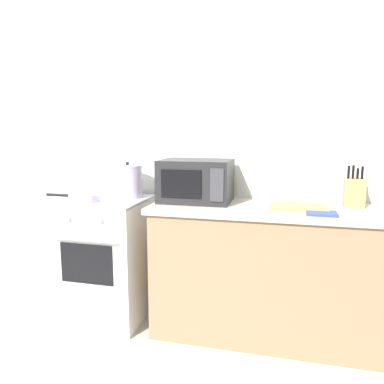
% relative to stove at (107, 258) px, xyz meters
% --- Properties ---
extents(ground_plane, '(10.00, 10.00, 0.00)m').
position_rel_stove_xyz_m(ground_plane, '(0.35, -0.60, -0.46)').
color(ground_plane, '#B2ADA3').
extents(back_wall, '(4.40, 0.10, 2.50)m').
position_rel_stove_xyz_m(back_wall, '(0.65, 0.37, 0.79)').
color(back_wall, silver).
rests_on(back_wall, ground_plane).
extents(lower_cabinet_right, '(1.64, 0.56, 0.88)m').
position_rel_stove_xyz_m(lower_cabinet_right, '(1.25, 0.02, -0.02)').
color(lower_cabinet_right, '#8C7051').
rests_on(lower_cabinet_right, ground_plane).
extents(countertop_right, '(1.70, 0.60, 0.04)m').
position_rel_stove_xyz_m(countertop_right, '(1.25, 0.02, 0.44)').
color(countertop_right, '#ADA393').
rests_on(countertop_right, lower_cabinet_right).
extents(stove, '(0.60, 0.64, 0.92)m').
position_rel_stove_xyz_m(stove, '(0.00, 0.00, 0.00)').
color(stove, white).
rests_on(stove, ground_plane).
extents(stock_pot, '(0.31, 0.23, 0.27)m').
position_rel_stove_xyz_m(stock_pot, '(0.14, 0.11, 0.58)').
color(stock_pot, silver).
rests_on(stock_pot, stove).
extents(frying_pan, '(0.42, 0.22, 0.05)m').
position_rel_stove_xyz_m(frying_pan, '(-0.11, -0.11, 0.48)').
color(frying_pan, silver).
rests_on(frying_pan, stove).
extents(microwave, '(0.50, 0.37, 0.30)m').
position_rel_stove_xyz_m(microwave, '(0.68, 0.08, 0.61)').
color(microwave, '#232326').
rests_on(microwave, countertop_right).
extents(cutting_board, '(0.36, 0.26, 0.02)m').
position_rel_stove_xyz_m(cutting_board, '(1.39, 0.00, 0.47)').
color(cutting_board, tan).
rests_on(cutting_board, countertop_right).
extents(knife_block, '(0.13, 0.10, 0.28)m').
position_rel_stove_xyz_m(knife_block, '(1.74, 0.14, 0.56)').
color(knife_block, tan).
rests_on(knife_block, countertop_right).
extents(oven_mitt, '(0.18, 0.14, 0.02)m').
position_rel_stove_xyz_m(oven_mitt, '(1.52, -0.16, 0.47)').
color(oven_mitt, '#33477A').
rests_on(oven_mitt, countertop_right).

